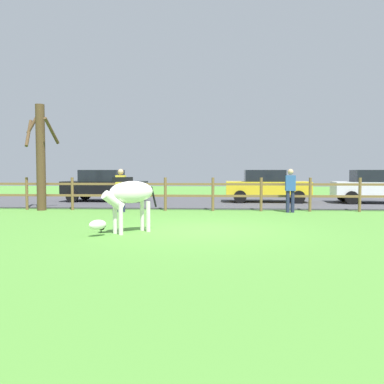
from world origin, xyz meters
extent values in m
plane|color=#549338|center=(0.00, 0.00, 0.00)|extent=(60.00, 60.00, 0.00)
cube|color=#47474C|center=(0.00, 9.30, 0.03)|extent=(28.00, 7.40, 0.05)
cylinder|color=brown|center=(-7.26, 5.00, 0.65)|extent=(0.11, 0.11, 1.31)
cylinder|color=brown|center=(-5.39, 5.00, 0.65)|extent=(0.11, 0.11, 1.31)
cylinder|color=brown|center=(-3.52, 5.00, 0.65)|extent=(0.11, 0.11, 1.31)
cylinder|color=brown|center=(-1.65, 5.00, 0.65)|extent=(0.11, 0.11, 1.31)
cylinder|color=brown|center=(0.22, 5.00, 0.65)|extent=(0.11, 0.11, 1.31)
cylinder|color=brown|center=(2.09, 5.00, 0.65)|extent=(0.11, 0.11, 1.31)
cylinder|color=brown|center=(3.96, 5.00, 0.65)|extent=(0.11, 0.11, 1.31)
cylinder|color=brown|center=(5.83, 5.00, 0.65)|extent=(0.11, 0.11, 1.31)
cube|color=brown|center=(-0.72, 5.00, 0.59)|extent=(20.57, 0.06, 0.09)
cube|color=brown|center=(-0.72, 5.00, 1.05)|extent=(20.57, 0.06, 0.09)
cylinder|color=#513A23|center=(-6.58, 4.84, 2.09)|extent=(0.35, 0.35, 4.18)
cylinder|color=#513A23|center=(-6.86, 5.01, 3.60)|extent=(0.51, 0.71, 1.14)
cylinder|color=#513A23|center=(-6.10, 4.79, 3.13)|extent=(0.23, 1.06, 0.97)
cylinder|color=#513A23|center=(-7.00, 4.73, 3.05)|extent=(0.35, 0.97, 1.14)
ellipsoid|color=white|center=(-1.79, -0.61, 1.03)|extent=(1.23, 1.20, 0.56)
cylinder|color=white|center=(-1.98, -0.98, 0.39)|extent=(0.11, 0.11, 0.78)
cylinder|color=white|center=(-2.17, -0.78, 0.39)|extent=(0.11, 0.11, 0.78)
cylinder|color=white|center=(-1.40, -0.43, 0.39)|extent=(0.11, 0.11, 0.78)
cylinder|color=white|center=(-1.59, -0.23, 0.39)|extent=(0.11, 0.11, 0.78)
cylinder|color=white|center=(-2.17, -0.97, 0.84)|extent=(0.59, 0.58, 0.51)
ellipsoid|color=white|center=(-2.47, -1.26, 0.28)|extent=(0.46, 0.45, 0.24)
cube|color=black|center=(-1.97, -0.78, 1.35)|extent=(0.43, 0.41, 0.12)
cylinder|color=black|center=(-1.30, -0.15, 0.88)|extent=(0.17, 0.17, 0.54)
cylinder|color=black|center=(-2.57, -0.63, 0.03)|extent=(0.01, 0.01, 0.06)
cylinder|color=black|center=(-2.57, -0.67, 0.03)|extent=(0.01, 0.01, 0.06)
ellipsoid|color=black|center=(-2.57, -0.65, 0.12)|extent=(0.18, 0.10, 0.12)
sphere|color=black|center=(-2.48, -0.65, 0.17)|extent=(0.07, 0.07, 0.07)
cube|color=black|center=(-5.19, 8.98, 0.70)|extent=(4.07, 1.87, 0.70)
cube|color=black|center=(-5.34, 8.99, 1.33)|extent=(1.96, 1.64, 0.56)
cylinder|color=black|center=(-3.81, 9.77, 0.35)|extent=(0.61, 0.21, 0.60)
cylinder|color=black|center=(-3.88, 8.08, 0.35)|extent=(0.61, 0.21, 0.60)
cylinder|color=black|center=(-6.51, 9.89, 0.35)|extent=(0.61, 0.21, 0.60)
cylinder|color=black|center=(-6.58, 8.19, 0.35)|extent=(0.61, 0.21, 0.60)
cube|color=yellow|center=(2.83, 9.03, 0.70)|extent=(4.03, 1.78, 0.70)
cube|color=black|center=(2.68, 9.03, 1.33)|extent=(1.93, 1.60, 0.56)
cylinder|color=black|center=(4.20, 9.85, 0.35)|extent=(0.60, 0.19, 0.60)
cylinder|color=black|center=(4.16, 8.15, 0.35)|extent=(0.60, 0.19, 0.60)
cylinder|color=black|center=(1.50, 9.91, 0.35)|extent=(0.60, 0.19, 0.60)
cylinder|color=black|center=(1.46, 8.21, 0.35)|extent=(0.60, 0.19, 0.60)
cube|color=white|center=(7.90, 8.60, 0.70)|extent=(4.14, 2.05, 0.70)
cube|color=black|center=(7.75, 8.62, 1.33)|extent=(2.03, 1.73, 0.56)
cylinder|color=black|center=(6.63, 9.57, 0.35)|extent=(0.61, 0.23, 0.60)
cylinder|color=black|center=(6.48, 7.88, 0.35)|extent=(0.61, 0.23, 0.60)
cylinder|color=#232847|center=(-3.37, 4.40, 0.41)|extent=(0.14, 0.14, 0.82)
cylinder|color=#232847|center=(-3.19, 4.40, 0.41)|extent=(0.14, 0.14, 0.82)
cube|color=gold|center=(-3.28, 4.40, 1.11)|extent=(0.37, 0.24, 0.58)
sphere|color=tan|center=(-3.28, 4.40, 1.53)|extent=(0.22, 0.22, 0.22)
cylinder|color=#232847|center=(3.03, 4.58, 0.41)|extent=(0.14, 0.14, 0.82)
cylinder|color=#232847|center=(3.21, 4.58, 0.41)|extent=(0.14, 0.14, 0.82)
cube|color=#2D569E|center=(3.12, 4.58, 1.11)|extent=(0.36, 0.22, 0.58)
sphere|color=tan|center=(3.12, 4.58, 1.53)|extent=(0.22, 0.22, 0.22)
camera|label=1|loc=(0.35, -10.53, 1.57)|focal=37.25mm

